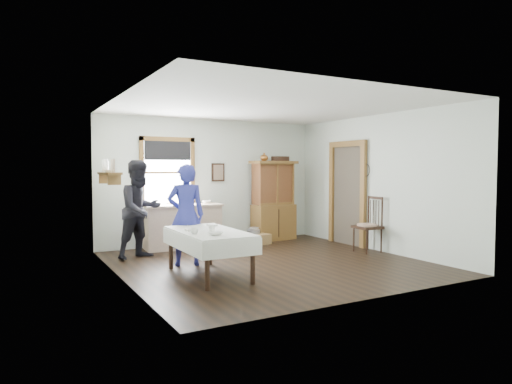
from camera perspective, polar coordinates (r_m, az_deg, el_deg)
room at (r=7.84m, az=1.66°, el=0.86°), size 5.01×5.01×2.70m
window at (r=9.68m, az=-10.99°, el=2.86°), size 1.18×0.07×1.48m
doorway at (r=9.97m, az=11.36°, el=0.18°), size 0.09×1.14×2.22m
wall_shelf at (r=8.44m, az=-17.91°, el=2.38°), size 0.24×1.00×0.44m
framed_picture at (r=10.09m, az=-4.74°, el=2.47°), size 0.30×0.04×0.40m
rug_beater at (r=9.54m, az=13.51°, el=3.38°), size 0.01×0.27×0.27m
work_counter at (r=9.49m, az=-9.13°, el=-4.25°), size 1.61×0.70×0.90m
china_hutch at (r=10.44m, az=2.21°, el=-1.07°), size 1.08×0.56×1.80m
dining_table at (r=7.03m, az=-5.91°, el=-7.63°), size 0.93×1.75×0.69m
spindle_chair at (r=9.19m, az=13.77°, el=-3.94°), size 0.53×0.53×1.09m
pail at (r=9.94m, az=-0.32°, el=-5.62°), size 0.29×0.29×0.31m
wicker_basket at (r=9.89m, az=0.69°, el=-5.92°), size 0.42×0.33×0.22m
woman_blue at (r=7.78m, az=-8.75°, el=-3.31°), size 0.66×0.51×1.58m
figure_dark at (r=8.56m, az=-14.25°, el=-2.55°), size 0.98×0.89×1.66m
table_cup_a at (r=6.63m, az=-7.72°, el=-4.85°), size 0.15×0.15×0.09m
table_cup_b at (r=6.79m, az=-5.50°, el=-4.61°), size 0.14×0.14×0.10m
table_bowl at (r=6.49m, az=-5.07°, el=-5.17°), size 0.26×0.26×0.05m
counter_book at (r=9.47m, az=-10.65°, el=-1.47°), size 0.23×0.27×0.02m
counter_bowl at (r=9.69m, az=-6.21°, el=-1.23°), size 0.19×0.19×0.06m
shelf_bowl at (r=8.45m, az=-17.93°, el=2.55°), size 0.22×0.22×0.05m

